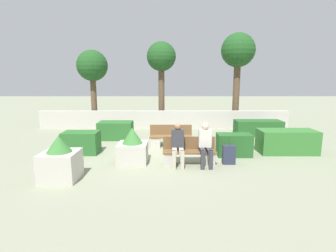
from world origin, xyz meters
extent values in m
plane|color=gray|center=(0.00, 0.00, 0.00)|extent=(60.00, 60.00, 0.00)
cube|color=#B7B2A8|center=(0.00, 4.83, 0.46)|extent=(13.13, 0.30, 0.93)
cube|color=brown|center=(0.88, -1.17, 0.40)|extent=(1.63, 0.44, 0.05)
cube|color=brown|center=(0.88, -0.93, 0.63)|extent=(1.63, 0.04, 0.40)
cube|color=#B7B2A8|center=(0.29, -1.17, 0.19)|extent=(0.36, 0.40, 0.38)
cube|color=#B7B2A8|center=(1.46, -1.17, 0.19)|extent=(0.36, 0.40, 0.38)
cube|color=brown|center=(0.34, 0.94, 0.40)|extent=(1.64, 0.44, 0.05)
cube|color=brown|center=(0.34, 1.18, 0.63)|extent=(1.64, 0.04, 0.40)
cube|color=#B7B2A8|center=(-0.26, 0.94, 0.19)|extent=(0.36, 0.40, 0.38)
cube|color=#B7B2A8|center=(0.93, 0.94, 0.19)|extent=(0.36, 0.40, 0.38)
cube|color=#333338|center=(1.25, -1.38, 0.49)|extent=(0.14, 0.46, 0.13)
cube|color=#333338|center=(1.45, -1.38, 0.49)|extent=(0.14, 0.46, 0.13)
cube|color=#333338|center=(1.23, -1.61, 0.28)|extent=(0.11, 0.11, 0.56)
cube|color=#333338|center=(1.47, -1.61, 0.28)|extent=(0.11, 0.11, 0.56)
cube|color=beige|center=(1.35, -1.14, 0.83)|extent=(0.38, 0.22, 0.54)
sphere|color=beige|center=(1.35, -1.16, 1.20)|extent=(0.21, 0.21, 0.21)
cube|color=#B2A893|center=(0.42, -1.38, 0.49)|extent=(0.14, 0.46, 0.13)
cube|color=#B2A893|center=(0.62, -1.38, 0.49)|extent=(0.14, 0.46, 0.13)
cube|color=#B2A893|center=(0.40, -1.61, 0.28)|extent=(0.11, 0.11, 0.56)
cube|color=#B2A893|center=(0.64, -1.61, 0.28)|extent=(0.11, 0.11, 0.56)
cube|color=#333338|center=(0.52, -1.14, 0.83)|extent=(0.38, 0.22, 0.54)
sphere|color=#936B4C|center=(0.52, -1.16, 1.19)|extent=(0.19, 0.19, 0.19)
cube|color=#33702D|center=(4.44, 0.11, 0.41)|extent=(1.97, 0.90, 0.82)
cube|color=#235623|center=(2.48, -0.23, 0.38)|extent=(1.15, 0.63, 0.75)
cube|color=#286028|center=(-2.84, 0.06, 0.38)|extent=(1.22, 0.78, 0.77)
cube|color=#235623|center=(4.41, 3.04, 0.35)|extent=(2.11, 0.88, 0.70)
cube|color=#286028|center=(-2.06, 2.29, 0.38)|extent=(1.45, 0.90, 0.76)
cube|color=#B7B2A8|center=(-2.58, -2.39, 0.37)|extent=(0.91, 0.91, 0.75)
cone|color=#387533|center=(-2.58, -2.39, 0.96)|extent=(0.64, 0.64, 0.44)
cube|color=#B7B2A8|center=(-0.89, -0.97, 0.31)|extent=(0.91, 0.91, 0.62)
cone|color=#387533|center=(-0.89, -0.97, 0.87)|extent=(0.64, 0.64, 0.50)
cube|color=#282D42|center=(2.10, -1.12, 0.29)|extent=(0.39, 0.21, 0.59)
cylinder|color=#333338|center=(2.10, -1.12, 0.69)|extent=(0.02, 0.02, 0.20)
cylinder|color=brown|center=(-3.80, 5.29, 1.42)|extent=(0.31, 0.31, 2.84)
sphere|color=#1E4C1E|center=(-3.80, 5.29, 3.28)|extent=(1.63, 1.63, 1.63)
cylinder|color=brown|center=(-0.14, 5.72, 1.68)|extent=(0.33, 0.33, 3.35)
sphere|color=#1E4C1E|center=(-0.14, 5.72, 3.79)|extent=(1.58, 1.58, 1.58)
cylinder|color=brown|center=(4.05, 5.87, 1.81)|extent=(0.37, 0.37, 3.63)
sphere|color=#1E4C1E|center=(4.05, 5.87, 4.14)|extent=(1.85, 1.85, 1.85)
camera|label=1|loc=(0.22, -8.91, 2.62)|focal=28.00mm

